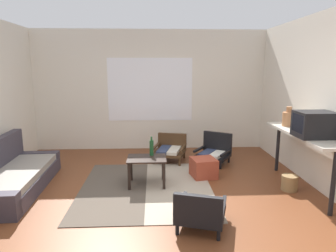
{
  "coord_description": "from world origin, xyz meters",
  "views": [
    {
      "loc": [
        0.07,
        -3.87,
        1.86
      ],
      "look_at": [
        0.3,
        0.88,
        0.94
      ],
      "focal_mm": 32.2,
      "sensor_mm": 36.0,
      "label": 1
    }
  ],
  "objects": [
    {
      "name": "ground_plane",
      "position": [
        0.0,
        0.0,
        0.0
      ],
      "size": [
        7.8,
        7.8,
        0.0
      ],
      "primitive_type": "plane",
      "color": "brown"
    },
    {
      "name": "far_wall_with_window",
      "position": [
        0.0,
        3.06,
        1.35
      ],
      "size": [
        5.6,
        0.13,
        2.7
      ],
      "color": "silver",
      "rests_on": "ground"
    },
    {
      "name": "side_wall_right",
      "position": [
        2.66,
        0.3,
        1.35
      ],
      "size": [
        0.12,
        6.6,
        2.7
      ],
      "primitive_type": "cube",
      "color": "silver",
      "rests_on": "ground"
    },
    {
      "name": "area_rug",
      "position": [
        -0.05,
        0.61,
        0.01
      ],
      "size": [
        2.04,
        2.33,
        0.01
      ],
      "color": "#4C4238",
      "rests_on": "ground"
    },
    {
      "name": "couch",
      "position": [
        -2.1,
        0.6,
        0.23
      ],
      "size": [
        0.87,
        2.08,
        0.77
      ],
      "color": "#38333D",
      "rests_on": "ground"
    },
    {
      "name": "coffee_table",
      "position": [
        -0.04,
        0.74,
        0.36
      ],
      "size": [
        0.61,
        0.48,
        0.45
      ],
      "color": "black",
      "rests_on": "ground"
    },
    {
      "name": "armchair_by_window",
      "position": [
        0.4,
        2.05,
        0.25
      ],
      "size": [
        0.74,
        0.77,
        0.52
      ],
      "color": "#472D19",
      "rests_on": "ground"
    },
    {
      "name": "armchair_striped_foreground",
      "position": [
        0.61,
        -0.64,
        0.22
      ],
      "size": [
        0.71,
        0.75,
        0.5
      ],
      "color": "black",
      "rests_on": "ground"
    },
    {
      "name": "armchair_corner",
      "position": [
        1.27,
        1.85,
        0.25
      ],
      "size": [
        0.8,
        0.79,
        0.59
      ],
      "color": "black",
      "rests_on": "ground"
    },
    {
      "name": "ottoman_orange",
      "position": [
        0.93,
        1.06,
        0.16
      ],
      "size": [
        0.47,
        0.47,
        0.33
      ],
      "primitive_type": "cube",
      "rotation": [
        0.0,
        0.0,
        0.19
      ],
      "color": "#993D28",
      "rests_on": "ground"
    },
    {
      "name": "console_shelf",
      "position": [
        2.33,
        0.47,
        0.81
      ],
      "size": [
        0.43,
        1.84,
        0.9
      ],
      "color": "beige",
      "rests_on": "ground"
    },
    {
      "name": "crt_television",
      "position": [
        2.32,
        0.16,
        1.08
      ],
      "size": [
        0.5,
        0.42,
        0.36
      ],
      "color": "black",
      "rests_on": "console_shelf"
    },
    {
      "name": "clay_vase",
      "position": [
        2.33,
        0.99,
        1.03
      ],
      "size": [
        0.2,
        0.2,
        0.33
      ],
      "color": "#A87047",
      "rests_on": "console_shelf"
    },
    {
      "name": "glass_bottle",
      "position": [
        0.03,
        0.88,
        0.59
      ],
      "size": [
        0.07,
        0.07,
        0.31
      ],
      "color": "#194723",
      "rests_on": "coffee_table"
    },
    {
      "name": "wicker_basket",
      "position": [
        2.16,
        0.42,
        0.12
      ],
      "size": [
        0.24,
        0.24,
        0.24
      ],
      "primitive_type": "cylinder",
      "color": "olive",
      "rests_on": "ground"
    }
  ]
}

